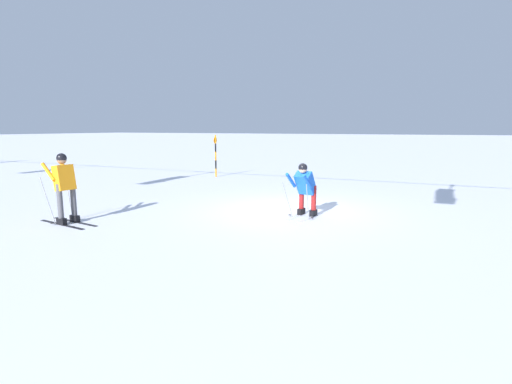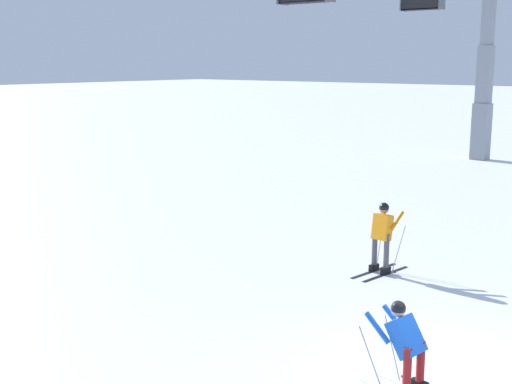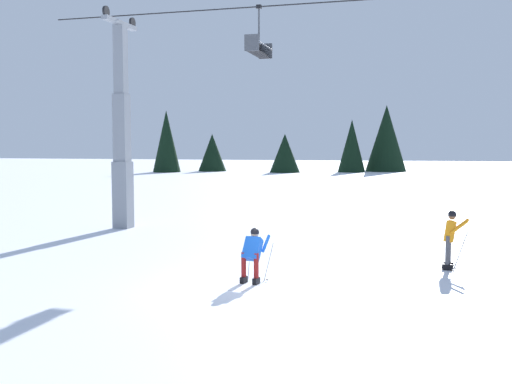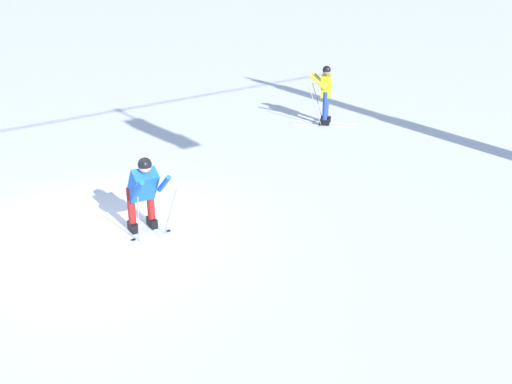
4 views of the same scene
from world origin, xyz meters
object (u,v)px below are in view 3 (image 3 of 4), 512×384
Objects in this scene: lift_tower_near at (122,138)px; chairlift_seat_nearest at (257,48)px; skier_carving_main at (253,252)px; skier_distant_downhill at (451,235)px.

lift_tower_near is 7.06m from chairlift_seat_nearest.
lift_tower_near is 4.27× the size of chairlift_seat_nearest.
skier_distant_downhill is (5.09, 3.15, 0.19)m from skier_carving_main.
skier_carving_main is 10.93m from chairlift_seat_nearest.
skier_distant_downhill is at bearing -21.37° from lift_tower_near.
chairlift_seat_nearest is 1.23× the size of skier_distant_downhill.
chairlift_seat_nearest reaches higher than skier_distant_downhill.
skier_carving_main is at bearing -75.43° from chairlift_seat_nearest.
skier_distant_downhill is (13.33, -5.22, -2.90)m from lift_tower_near.
lift_tower_near is at bearing 180.00° from chairlift_seat_nearest.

